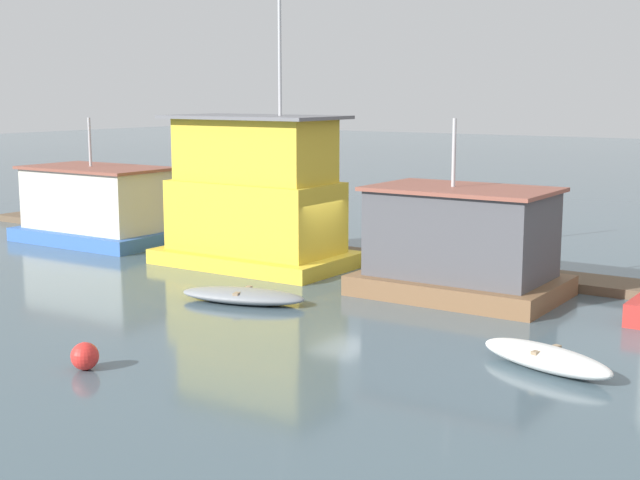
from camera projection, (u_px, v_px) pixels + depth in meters
name	position (u px, v px, depth m)	size (l,w,h in m)	color
ground_plane	(336.00, 276.00, 30.70)	(200.00, 200.00, 0.00)	#475B66
dock_walkway	(378.00, 259.00, 33.08)	(42.40, 1.95, 0.30)	brown
houseboat_blue	(98.00, 206.00, 37.57)	(6.80, 4.12, 5.22)	#3866B7
houseboat_yellow	(255.00, 198.00, 32.29)	(7.04, 4.11, 9.53)	gold
houseboat_brown	(461.00, 245.00, 27.56)	(6.14, 4.16, 5.48)	brown
dinghy_grey	(243.00, 296.00, 26.78)	(4.14, 2.38, 0.43)	gray
dinghy_white	(546.00, 358.00, 20.31)	(3.63, 2.11, 0.55)	white
buoy_red	(85.00, 356.00, 20.29)	(0.64, 0.64, 0.64)	red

